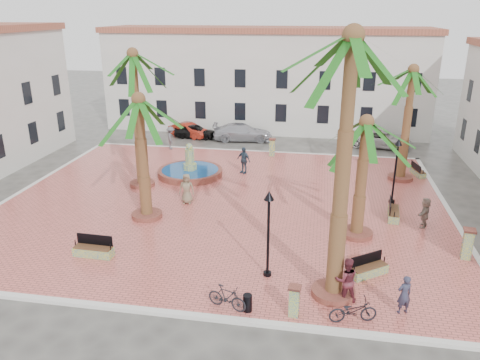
{
  "coord_description": "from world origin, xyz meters",
  "views": [
    {
      "loc": [
        5.42,
        -25.3,
        10.95
      ],
      "look_at": [
        1.0,
        0.0,
        1.6
      ],
      "focal_mm": 35.0,
      "sensor_mm": 36.0,
      "label": 1
    }
  ],
  "objects_px": {
    "fountain": "(190,171)",
    "bollard_se": "(294,300)",
    "lamppost_e": "(397,160)",
    "lamppost_s": "(269,219)",
    "bench_se": "(369,270)",
    "pedestrian_fountain_a": "(187,189)",
    "palm_sw": "(140,116)",
    "bollard_e": "(468,243)",
    "bicycle_b": "(227,297)",
    "pedestrian_north": "(171,138)",
    "bollard_n": "(272,147)",
    "bicycle_a": "(353,311)",
    "pedestrian_east": "(425,212)",
    "palm_nw": "(134,69)",
    "palm_e": "(365,139)",
    "car_silver": "(242,132)",
    "bench_e": "(393,213)",
    "car_black": "(195,131)",
    "bench_s": "(94,250)",
    "car_white": "(380,139)",
    "car_red": "(189,130)",
    "palm_s": "(351,67)",
    "cyclist_a": "(404,295)",
    "bench_ne": "(418,172)",
    "litter_bin": "(248,303)",
    "palm_ne": "(412,83)",
    "cyclist_b": "(346,280)",
    "pedestrian_fountain_b": "(244,160)"
  },
  "relations": [
    {
      "from": "fountain",
      "to": "bollard_se",
      "type": "bearing_deg",
      "value": -61.04
    },
    {
      "from": "fountain",
      "to": "lamppost_e",
      "type": "relative_size",
      "value": 1.13
    },
    {
      "from": "lamppost_s",
      "to": "bollard_se",
      "type": "bearing_deg",
      "value": -63.71
    },
    {
      "from": "fountain",
      "to": "lamppost_e",
      "type": "bearing_deg",
      "value": -11.43
    },
    {
      "from": "bench_se",
      "to": "pedestrian_fountain_a",
      "type": "distance_m",
      "value": 11.87
    },
    {
      "from": "palm_sw",
      "to": "bollard_e",
      "type": "distance_m",
      "value": 16.97
    },
    {
      "from": "bicycle_b",
      "to": "pedestrian_north",
      "type": "xyz_separation_m",
      "value": [
        -8.91,
        20.8,
        0.44
      ]
    },
    {
      "from": "bollard_n",
      "to": "bicycle_a",
      "type": "height_order",
      "value": "bollard_n"
    },
    {
      "from": "pedestrian_east",
      "to": "pedestrian_north",
      "type": "bearing_deg",
      "value": -103.31
    },
    {
      "from": "bicycle_b",
      "to": "palm_nw",
      "type": "bearing_deg",
      "value": 51.35
    },
    {
      "from": "palm_sw",
      "to": "palm_e",
      "type": "height_order",
      "value": "palm_sw"
    },
    {
      "from": "lamppost_e",
      "to": "car_silver",
      "type": "distance_m",
      "value": 17.25
    },
    {
      "from": "bench_e",
      "to": "car_black",
      "type": "bearing_deg",
      "value": 51.58
    },
    {
      "from": "bollard_se",
      "to": "bench_s",
      "type": "bearing_deg",
      "value": 162.72
    },
    {
      "from": "bench_e",
      "to": "car_white",
      "type": "distance_m",
      "value": 15.14
    },
    {
      "from": "lamppost_e",
      "to": "bollard_e",
      "type": "distance_m",
      "value": 7.07
    },
    {
      "from": "bollard_n",
      "to": "car_red",
      "type": "height_order",
      "value": "bollard_n"
    },
    {
      "from": "palm_s",
      "to": "lamppost_e",
      "type": "relative_size",
      "value": 2.65
    },
    {
      "from": "fountain",
      "to": "lamppost_e",
      "type": "height_order",
      "value": "lamppost_e"
    },
    {
      "from": "bollard_n",
      "to": "cyclist_a",
      "type": "xyz_separation_m",
      "value": [
        7.07,
        -19.4,
        0.07
      ]
    },
    {
      "from": "bench_e",
      "to": "bicycle_b",
      "type": "height_order",
      "value": "bench_e"
    },
    {
      "from": "cyclist_a",
      "to": "car_silver",
      "type": "bearing_deg",
      "value": -88.9
    },
    {
      "from": "bench_ne",
      "to": "bicycle_a",
      "type": "xyz_separation_m",
      "value": [
        -5.29,
        -17.42,
        0.23
      ]
    },
    {
      "from": "cyclist_a",
      "to": "pedestrian_east",
      "type": "height_order",
      "value": "pedestrian_east"
    },
    {
      "from": "palm_nw",
      "to": "litter_bin",
      "type": "xyz_separation_m",
      "value": [
        8.92,
        -12.21,
        -7.13
      ]
    },
    {
      "from": "bicycle_b",
      "to": "palm_ne",
      "type": "bearing_deg",
      "value": -10.2
    },
    {
      "from": "bollard_e",
      "to": "bicycle_a",
      "type": "xyz_separation_m",
      "value": [
        -5.39,
        -5.69,
        -0.3
      ]
    },
    {
      "from": "palm_sw",
      "to": "car_silver",
      "type": "xyz_separation_m",
      "value": [
        2.41,
        17.42,
        -5.09
      ]
    },
    {
      "from": "cyclist_b",
      "to": "palm_s",
      "type": "bearing_deg",
      "value": -44.69
    },
    {
      "from": "car_red",
      "to": "palm_ne",
      "type": "bearing_deg",
      "value": -93.92
    },
    {
      "from": "lamppost_e",
      "to": "bollard_e",
      "type": "relative_size",
      "value": 2.66
    },
    {
      "from": "car_black",
      "to": "bench_ne",
      "type": "bearing_deg",
      "value": -110.79
    },
    {
      "from": "car_black",
      "to": "pedestrian_fountain_b",
      "type": "bearing_deg",
      "value": -144.61
    },
    {
      "from": "bench_ne",
      "to": "lamppost_s",
      "type": "bearing_deg",
      "value": 136.1
    },
    {
      "from": "bollard_n",
      "to": "pedestrian_fountain_b",
      "type": "distance_m",
      "value": 4.71
    },
    {
      "from": "litter_bin",
      "to": "pedestrian_fountain_b",
      "type": "bearing_deg",
      "value": 100.05
    },
    {
      "from": "bench_s",
      "to": "pedestrian_fountain_a",
      "type": "height_order",
      "value": "pedestrian_fountain_a"
    },
    {
      "from": "litter_bin",
      "to": "car_red",
      "type": "xyz_separation_m",
      "value": [
        -9.49,
        25.35,
        0.14
      ]
    },
    {
      "from": "bench_ne",
      "to": "bicycle_a",
      "type": "relative_size",
      "value": 0.95
    },
    {
      "from": "bicycle_a",
      "to": "pedestrian_fountain_b",
      "type": "bearing_deg",
      "value": 8.42
    },
    {
      "from": "palm_s",
      "to": "bollard_e",
      "type": "bearing_deg",
      "value": 33.92
    },
    {
      "from": "litter_bin",
      "to": "bicycle_b",
      "type": "xyz_separation_m",
      "value": [
        -0.8,
        0.0,
        0.15
      ]
    },
    {
      "from": "palm_sw",
      "to": "bollard_se",
      "type": "bearing_deg",
      "value": -41.21
    },
    {
      "from": "bench_ne",
      "to": "lamppost_s",
      "type": "distance_m",
      "value": 17.33
    },
    {
      "from": "palm_sw",
      "to": "bollard_se",
      "type": "xyz_separation_m",
      "value": [
        8.6,
        -7.54,
        -5.04
      ]
    },
    {
      "from": "bollard_e",
      "to": "bicycle_a",
      "type": "height_order",
      "value": "bollard_e"
    },
    {
      "from": "litter_bin",
      "to": "pedestrian_fountain_a",
      "type": "relative_size",
      "value": 0.38
    },
    {
      "from": "bollard_se",
      "to": "lamppost_s",
      "type": "bearing_deg",
      "value": 116.29
    },
    {
      "from": "bench_ne",
      "to": "car_white",
      "type": "bearing_deg",
      "value": 0.38
    },
    {
      "from": "palm_s",
      "to": "bollard_se",
      "type": "xyz_separation_m",
      "value": [
        -1.47,
        -1.62,
        -8.34
      ]
    }
  ]
}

